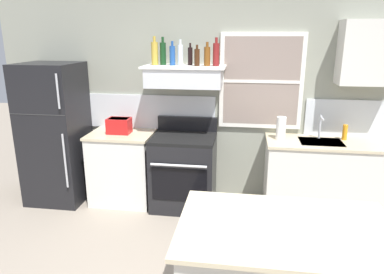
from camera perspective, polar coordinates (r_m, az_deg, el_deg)
back_wall at (r=4.49m, az=2.96°, el=6.65°), size 5.40×0.11×2.70m
refrigerator at (r=4.82m, az=-21.13°, el=0.50°), size 0.70×0.72×1.77m
counter_left_of_stove at (r=4.65m, az=-11.03°, el=-4.76°), size 0.79×0.63×0.91m
toaster at (r=4.49m, az=-11.64°, el=1.84°), size 0.30×0.20×0.19m
stove_range at (r=4.42m, az=-1.31°, el=-5.46°), size 0.76×0.69×1.09m
range_hood_shelf at (r=4.23m, az=-1.19°, el=9.79°), size 0.96×0.52×0.24m
bottle_champagne_gold_foil at (r=4.30m, az=-6.02°, el=13.29°), size 0.08×0.08×0.33m
bottle_dark_green_wine at (r=4.31m, az=-4.69°, el=13.29°), size 0.07×0.07×0.32m
bottle_blue_liqueur at (r=4.24m, az=-3.17°, el=13.00°), size 0.07×0.07×0.28m
bottle_clear_tall at (r=4.26m, az=-1.88°, el=13.14°), size 0.06×0.06×0.30m
bottle_balsamic_dark at (r=4.26m, az=-0.29°, el=12.91°), size 0.06×0.06×0.25m
bottle_brown_stout at (r=4.14m, az=0.81°, el=12.73°), size 0.06×0.06×0.24m
bottle_amber_wine at (r=4.15m, az=2.45°, el=12.90°), size 0.07×0.07×0.27m
bottle_red_label_wine at (r=4.15m, az=3.91°, el=13.16°), size 0.07×0.07×0.32m
counter_right_with_sink at (r=4.51m, az=20.70°, el=-6.19°), size 1.43×0.63×0.91m
sink_faucet at (r=4.40m, az=19.98°, el=1.92°), size 0.03×0.17×0.28m
paper_towel_roll at (r=4.24m, az=14.12°, el=1.36°), size 0.11×0.11×0.27m
dish_soap_bottle at (r=4.48m, az=23.37°, el=0.70°), size 0.06×0.06×0.18m
upper_cabinet_right at (r=4.44m, az=26.71°, el=12.00°), size 0.64×0.32×0.70m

